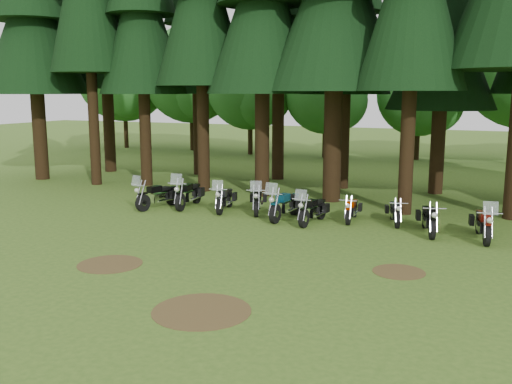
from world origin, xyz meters
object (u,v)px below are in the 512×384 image
motorcycle_0 (158,196)px  motorcycle_9 (483,225)px  motorcycle_1 (188,195)px  motorcycle_7 (395,213)px  motorcycle_3 (258,201)px  motorcycle_5 (313,211)px  motorcycle_6 (352,210)px  motorcycle_2 (225,199)px  motorcycle_8 (429,220)px  motorcycle_4 (285,206)px

motorcycle_0 → motorcycle_9: (12.43, -0.10, -0.01)m
motorcycle_1 → motorcycle_7: bearing=-4.4°
motorcycle_3 → motorcycle_5: (2.57, -0.92, -0.01)m
motorcycle_1 → motorcycle_6: size_ratio=1.27×
motorcycle_6 → motorcycle_7: 1.56m
motorcycle_2 → motorcycle_7: 6.67m
motorcycle_1 → motorcycle_2: (1.71, -0.09, -0.05)m
motorcycle_6 → motorcycle_8: (2.85, -0.83, 0.06)m
motorcycle_4 → motorcycle_9: (6.93, -0.29, -0.02)m
motorcycle_0 → motorcycle_1: size_ratio=0.95×
motorcycle_7 → motorcycle_2: bearing=167.2°
motorcycle_6 → motorcycle_3: bearing=176.4°
motorcycle_6 → motorcycle_9: size_ratio=0.84×
motorcycle_2 → motorcycle_8: bearing=-16.0°
motorcycle_2 → motorcycle_8: motorcycle_2 is taller
motorcycle_0 → motorcycle_3: 4.18m
motorcycle_5 → motorcycle_9: (5.76, -0.01, 0.02)m
motorcycle_9 → motorcycle_6: bearing=157.4°
motorcycle_2 → motorcycle_7: size_ratio=1.17×
motorcycle_9 → motorcycle_3: bearing=163.3°
motorcycle_4 → motorcycle_5: motorcycle_4 is taller
motorcycle_3 → motorcycle_6: 3.77m
motorcycle_0 → motorcycle_7: motorcycle_0 is taller
motorcycle_1 → motorcycle_9: bearing=-10.9°
motorcycle_3 → motorcycle_9: motorcycle_9 is taller
motorcycle_0 → motorcycle_8: bearing=14.1°
motorcycle_0 → motorcycle_1: bearing=46.8°
motorcycle_6 → motorcycle_7: bearing=1.7°
motorcycle_3 → motorcycle_9: (8.33, -0.93, 0.01)m
motorcycle_4 → motorcycle_8: size_ratio=1.11×
motorcycle_1 → motorcycle_6: (6.82, 0.21, -0.12)m
motorcycle_4 → motorcycle_1: bearing=178.5°
motorcycle_4 → motorcycle_8: bearing=3.4°
motorcycle_4 → motorcycle_5: bearing=-8.3°
motorcycle_0 → motorcycle_8: size_ratio=1.07×
motorcycle_8 → motorcycle_5: bearing=167.1°
motorcycle_0 → motorcycle_1: motorcycle_1 is taller
motorcycle_4 → motorcycle_6: 2.47m
motorcycle_0 → motorcycle_4: 5.50m
motorcycle_6 → motorcycle_7: (1.55, 0.17, 0.00)m
motorcycle_3 → motorcycle_6: motorcycle_3 is taller
motorcycle_7 → motorcycle_0: bearing=169.6°
motorcycle_7 → motorcycle_9: bearing=-37.7°
motorcycle_3 → motorcycle_6: bearing=-19.2°
motorcycle_1 → motorcycle_4: (4.45, -0.49, -0.01)m
motorcycle_5 → motorcycle_8: size_ratio=1.02×
motorcycle_2 → motorcycle_9: 9.69m
motorcycle_1 → motorcycle_4: bearing=-13.3°
motorcycle_9 → motorcycle_8: bearing=164.5°
motorcycle_2 → motorcycle_7: motorcycle_2 is taller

